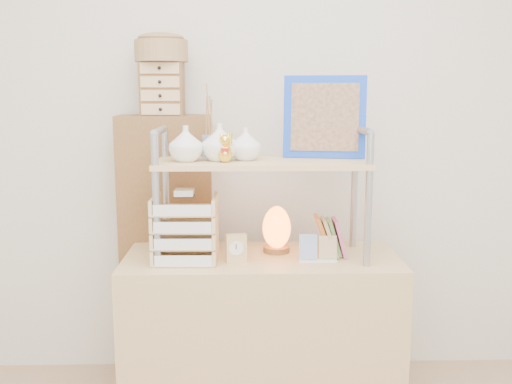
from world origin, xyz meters
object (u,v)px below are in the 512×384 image
salt_lamp (277,229)px  cabinet (167,250)px  desk (261,337)px  letter_tray (185,233)px

salt_lamp → cabinet: bearing=150.5°
desk → cabinet: (-0.46, 0.37, 0.30)m
desk → salt_lamp: 0.49m
cabinet → letter_tray: 0.49m
letter_tray → cabinet: bearing=107.5°
salt_lamp → desk: bearing=-134.9°
salt_lamp → letter_tray: bearing=-161.7°
letter_tray → desk: bearing=10.5°
letter_tray → salt_lamp: (0.40, 0.13, -0.02)m
cabinet → salt_lamp: size_ratio=6.45×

